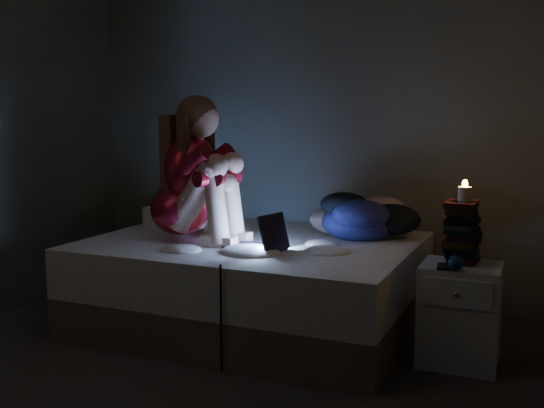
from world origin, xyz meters
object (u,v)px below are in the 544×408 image
Objects in this scene: laptop at (255,230)px; nightstand at (460,314)px; bed at (253,282)px; phone at (444,266)px; woman at (180,168)px; candle at (464,195)px.

nightstand is at bearing 18.92° from laptop.
laptop is at bearing -176.37° from nightstand.
phone is at bearing -11.85° from bed.
bed is at bearing 172.03° from nightstand.
woman is 6.48× the size of phone.
phone is at bearing -113.20° from candle.
laptop reaches higher than bed.
woman reaches higher than candle.
woman is 0.67m from laptop.
woman is 1.73m from candle.
candle is (1.72, 0.06, -0.09)m from woman.
bed is 0.48m from laptop.
woman reaches higher than bed.
phone is (1.65, -0.10, -0.45)m from woman.
candle is (1.29, -0.09, 0.63)m from bed.
phone reaches higher than bed.
woman reaches higher than laptop.
bed reaches higher than nightstand.
bed is 2.19× the size of woman.
nightstand is 3.89× the size of phone.
laptop is 2.36× the size of phone.
laptop is 1.09m from phone.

